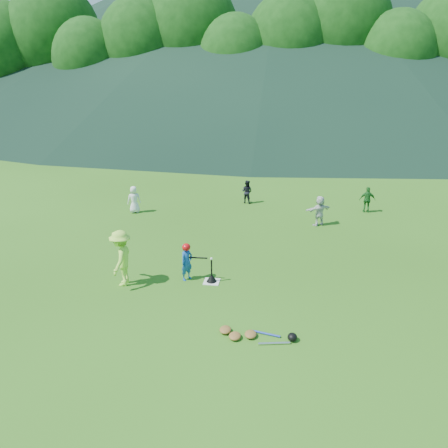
{
  "coord_description": "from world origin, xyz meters",
  "views": [
    {
      "loc": [
        1.97,
        -11.16,
        5.84
      ],
      "look_at": [
        0.0,
        2.5,
        0.9
      ],
      "focal_mm": 35.0,
      "sensor_mm": 36.0,
      "label": 1
    }
  ],
  "objects_px": {
    "adult_coach": "(121,258)",
    "fielder_b": "(247,192)",
    "batter_child": "(187,262)",
    "batting_tee": "(212,278)",
    "equipment_pile": "(251,335)",
    "fielder_a": "(134,200)",
    "home_plate": "(212,282)",
    "fielder_c": "(367,200)",
    "fielder_d": "(319,211)"
  },
  "relations": [
    {
      "from": "fielder_b",
      "to": "equipment_pile",
      "type": "xyz_separation_m",
      "value": [
        1.09,
        -10.59,
        -0.46
      ]
    },
    {
      "from": "batter_child",
      "to": "fielder_c",
      "type": "height_order",
      "value": "fielder_c"
    },
    {
      "from": "fielder_a",
      "to": "fielder_c",
      "type": "distance_m",
      "value": 9.94
    },
    {
      "from": "home_plate",
      "to": "fielder_a",
      "type": "bearing_deg",
      "value": 126.43
    },
    {
      "from": "batter_child",
      "to": "home_plate",
      "type": "bearing_deg",
      "value": -60.87
    },
    {
      "from": "fielder_a",
      "to": "batting_tee",
      "type": "height_order",
      "value": "fielder_a"
    },
    {
      "from": "fielder_a",
      "to": "fielder_d",
      "type": "height_order",
      "value": "fielder_d"
    },
    {
      "from": "adult_coach",
      "to": "equipment_pile",
      "type": "relative_size",
      "value": 0.9
    },
    {
      "from": "fielder_d",
      "to": "batting_tee",
      "type": "height_order",
      "value": "fielder_d"
    },
    {
      "from": "adult_coach",
      "to": "fielder_b",
      "type": "distance_m",
      "value": 8.94
    },
    {
      "from": "fielder_a",
      "to": "equipment_pile",
      "type": "bearing_deg",
      "value": 97.7
    },
    {
      "from": "batting_tee",
      "to": "equipment_pile",
      "type": "relative_size",
      "value": 0.38
    },
    {
      "from": "fielder_d",
      "to": "equipment_pile",
      "type": "xyz_separation_m",
      "value": [
        -2.0,
        -7.98,
        -0.53
      ]
    },
    {
      "from": "adult_coach",
      "to": "fielder_a",
      "type": "distance_m",
      "value": 6.66
    },
    {
      "from": "adult_coach",
      "to": "fielder_d",
      "type": "bearing_deg",
      "value": 131.74
    },
    {
      "from": "fielder_b",
      "to": "batting_tee",
      "type": "height_order",
      "value": "fielder_b"
    },
    {
      "from": "home_plate",
      "to": "batting_tee",
      "type": "relative_size",
      "value": 0.66
    },
    {
      "from": "home_plate",
      "to": "fielder_a",
      "type": "distance_m",
      "value": 7.36
    },
    {
      "from": "batting_tee",
      "to": "fielder_a",
      "type": "bearing_deg",
      "value": 126.43
    },
    {
      "from": "batter_child",
      "to": "fielder_a",
      "type": "height_order",
      "value": "fielder_a"
    },
    {
      "from": "fielder_a",
      "to": "batting_tee",
      "type": "xyz_separation_m",
      "value": [
        4.35,
        -5.9,
        -0.45
      ]
    },
    {
      "from": "batter_child",
      "to": "equipment_pile",
      "type": "height_order",
      "value": "batter_child"
    },
    {
      "from": "home_plate",
      "to": "fielder_b",
      "type": "relative_size",
      "value": 0.42
    },
    {
      "from": "batter_child",
      "to": "fielder_b",
      "type": "height_order",
      "value": "batter_child"
    },
    {
      "from": "fielder_b",
      "to": "home_plate",
      "type": "bearing_deg",
      "value": 109.01
    },
    {
      "from": "batter_child",
      "to": "adult_coach",
      "type": "distance_m",
      "value": 1.85
    },
    {
      "from": "fielder_a",
      "to": "fielder_c",
      "type": "xyz_separation_m",
      "value": [
        9.83,
        1.47,
        -0.02
      ]
    },
    {
      "from": "fielder_c",
      "to": "batting_tee",
      "type": "bearing_deg",
      "value": 56.36
    },
    {
      "from": "adult_coach",
      "to": "fielder_d",
      "type": "xyz_separation_m",
      "value": [
        5.84,
        5.89,
        -0.22
      ]
    },
    {
      "from": "equipment_pile",
      "to": "adult_coach",
      "type": "bearing_deg",
      "value": 151.41
    },
    {
      "from": "batter_child",
      "to": "fielder_a",
      "type": "xyz_separation_m",
      "value": [
        -3.61,
        5.83,
        0.03
      ]
    },
    {
      "from": "fielder_c",
      "to": "fielder_d",
      "type": "bearing_deg",
      "value": 45.79
    },
    {
      "from": "equipment_pile",
      "to": "batter_child",
      "type": "bearing_deg",
      "value": 128.31
    },
    {
      "from": "fielder_b",
      "to": "adult_coach",
      "type": "bearing_deg",
      "value": 92.95
    },
    {
      "from": "fielder_a",
      "to": "fielder_b",
      "type": "xyz_separation_m",
      "value": [
        4.62,
        2.11,
        -0.05
      ]
    },
    {
      "from": "adult_coach",
      "to": "fielder_a",
      "type": "bearing_deg",
      "value": -167.21
    },
    {
      "from": "home_plate",
      "to": "fielder_b",
      "type": "height_order",
      "value": "fielder_b"
    },
    {
      "from": "fielder_b",
      "to": "batting_tee",
      "type": "relative_size",
      "value": 1.56
    },
    {
      "from": "adult_coach",
      "to": "equipment_pile",
      "type": "distance_m",
      "value": 4.44
    },
    {
      "from": "fielder_b",
      "to": "batter_child",
      "type": "bearing_deg",
      "value": 103.68
    },
    {
      "from": "adult_coach",
      "to": "batting_tee",
      "type": "bearing_deg",
      "value": 97.6
    },
    {
      "from": "batter_child",
      "to": "fielder_d",
      "type": "xyz_separation_m",
      "value": [
        4.09,
        5.33,
        0.05
      ]
    },
    {
      "from": "adult_coach",
      "to": "batting_tee",
      "type": "distance_m",
      "value": 2.63
    },
    {
      "from": "adult_coach",
      "to": "batting_tee",
      "type": "height_order",
      "value": "adult_coach"
    },
    {
      "from": "batter_child",
      "to": "adult_coach",
      "type": "bearing_deg",
      "value": 142.28
    },
    {
      "from": "home_plate",
      "to": "fielder_b",
      "type": "xyz_separation_m",
      "value": [
        0.26,
        8.01,
        0.52
      ]
    },
    {
      "from": "fielder_d",
      "to": "home_plate",
      "type": "bearing_deg",
      "value": 26.52
    },
    {
      "from": "adult_coach",
      "to": "fielder_a",
      "type": "xyz_separation_m",
      "value": [
        -1.87,
        6.39,
        -0.24
      ]
    },
    {
      "from": "batter_child",
      "to": "fielder_b",
      "type": "distance_m",
      "value": 8.0
    },
    {
      "from": "batter_child",
      "to": "adult_coach",
      "type": "height_order",
      "value": "adult_coach"
    }
  ]
}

